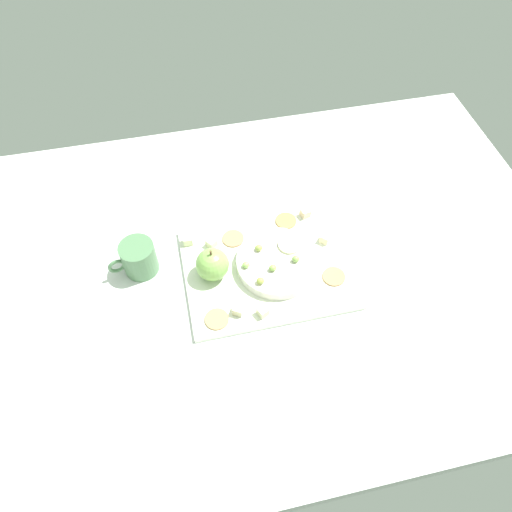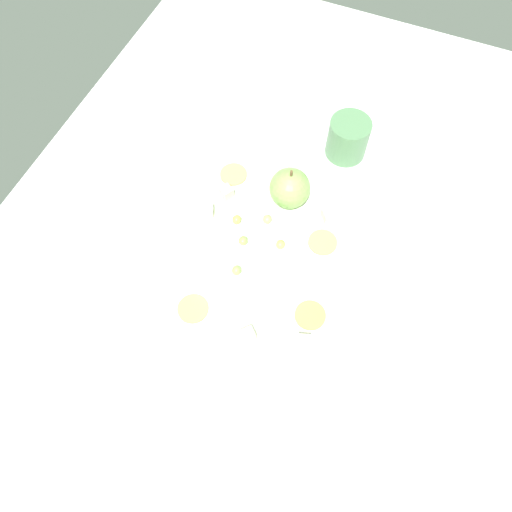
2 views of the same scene
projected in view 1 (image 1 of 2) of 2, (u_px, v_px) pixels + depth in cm
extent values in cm
cube|color=silver|center=(269.00, 267.00, 111.61)|extent=(141.80, 100.94, 4.63)
cube|color=silver|center=(267.00, 268.00, 107.91)|extent=(37.24, 29.56, 1.21)
cylinder|color=white|center=(277.00, 263.00, 106.63)|extent=(18.55, 18.55, 2.42)
sphere|color=#80B553|center=(212.00, 264.00, 103.31)|extent=(7.38, 7.38, 7.38)
cylinder|color=brown|center=(211.00, 253.00, 99.83)|extent=(0.50, 0.50, 1.20)
cube|color=beige|center=(263.00, 312.00, 99.46)|extent=(2.79, 2.79, 2.09)
cube|color=beige|center=(238.00, 310.00, 99.68)|extent=(2.84, 2.84, 2.09)
cube|color=beige|center=(325.00, 238.00, 110.88)|extent=(2.95, 2.95, 2.09)
cube|color=beige|center=(212.00, 243.00, 110.09)|extent=(2.94, 2.94, 2.09)
cube|color=beige|center=(305.00, 213.00, 115.48)|extent=(2.61, 2.61, 2.09)
cube|color=beige|center=(188.00, 240.00, 110.56)|extent=(2.15, 2.15, 2.09)
cylinder|color=tan|center=(334.00, 277.00, 105.62)|extent=(5.10, 5.10, 0.40)
cylinder|color=#B0854D|center=(286.00, 221.00, 115.13)|extent=(5.10, 5.10, 0.40)
cylinder|color=tan|center=(217.00, 319.00, 99.35)|extent=(5.10, 5.10, 0.40)
cylinder|color=tan|center=(233.00, 239.00, 111.91)|extent=(5.10, 5.10, 0.40)
ellipsoid|color=#91C460|center=(246.00, 265.00, 103.90)|extent=(1.72, 1.55, 1.47)
ellipsoid|color=#87B251|center=(273.00, 268.00, 103.36)|extent=(1.72, 1.55, 1.53)
ellipsoid|color=#88B255|center=(296.00, 259.00, 104.73)|extent=(1.72, 1.55, 1.59)
ellipsoid|color=#99AF51|center=(259.00, 248.00, 106.60)|extent=(1.72, 1.55, 1.50)
ellipsoid|color=#9DAE4B|center=(260.00, 281.00, 101.38)|extent=(1.72, 1.55, 1.57)
cylinder|color=beige|center=(289.00, 245.00, 107.72)|extent=(5.31, 5.31, 0.60)
cylinder|color=#4E7950|center=(139.00, 258.00, 105.39)|extent=(7.81, 7.81, 8.07)
torus|color=#4E7950|center=(117.00, 266.00, 104.09)|extent=(4.08, 1.71, 4.00)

